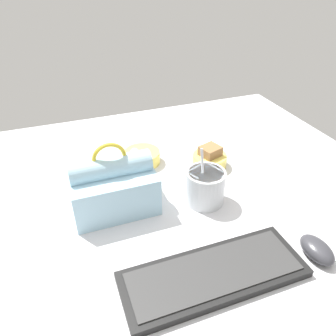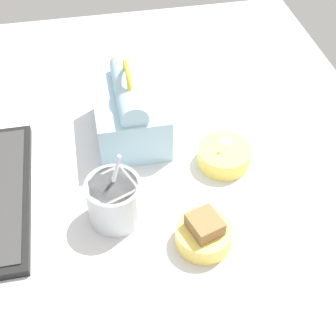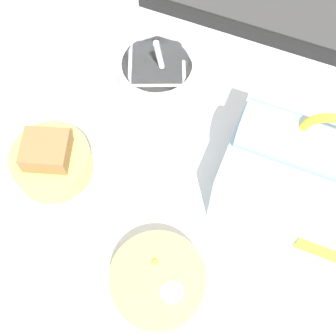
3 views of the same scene
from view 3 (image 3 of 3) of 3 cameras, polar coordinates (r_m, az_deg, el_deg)
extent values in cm
cube|color=silver|center=(65.54, 4.07, -1.72)|extent=(140.00, 110.00, 2.00)
cube|color=black|center=(83.23, 11.75, 18.79)|extent=(39.30, 14.33, 1.80)
cube|color=#333333|center=(82.50, 11.89, 19.30)|extent=(36.16, 11.75, 0.30)
cube|color=#9EC6DB|center=(61.30, 17.11, -1.16)|extent=(21.61, 15.53, 10.82)
cylinder|color=#9EC6DB|center=(55.29, 19.04, 1.90)|extent=(20.52, 5.95, 5.95)
cube|color=yellow|center=(60.79, 18.05, -9.60)|extent=(6.05, 0.30, 3.25)
cylinder|color=silver|center=(66.65, -1.27, 10.12)|extent=(10.63, 10.63, 9.46)
cylinder|color=orange|center=(63.11, -1.35, 12.48)|extent=(9.35, 9.35, 0.60)
cylinder|color=silver|center=(61.57, -0.87, 12.67)|extent=(0.70, 3.31, 10.73)
cylinder|color=#EFD65B|center=(65.30, -13.96, 0.68)|extent=(10.76, 10.76, 3.96)
cube|color=olive|center=(63.42, -14.39, 1.56)|extent=(7.29, 6.95, 5.54)
cylinder|color=#EFD65B|center=(57.95, -0.84, -13.78)|extent=(11.51, 11.51, 4.05)
ellipsoid|color=white|center=(56.45, 0.47, -14.96)|extent=(3.13, 3.13, 3.68)
cone|color=#EFBC47|center=(57.34, -1.58, -11.56)|extent=(5.20, 5.20, 3.44)
sphere|color=#4C5623|center=(57.28, -1.88, -17.06)|extent=(1.38, 1.38, 1.38)
sphere|color=#4C5623|center=(57.33, -1.15, -16.63)|extent=(1.38, 1.38, 1.38)
sphere|color=#4C5623|center=(57.45, -0.76, -15.90)|extent=(1.38, 1.38, 1.38)
camera|label=1|loc=(1.00, 54.72, 49.10)|focal=35.00mm
camera|label=2|loc=(0.84, -76.49, 47.90)|focal=50.00mm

